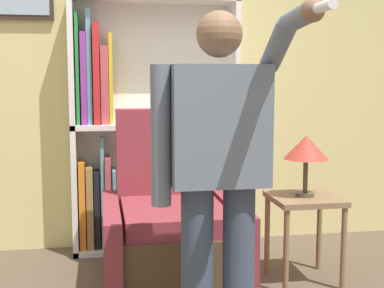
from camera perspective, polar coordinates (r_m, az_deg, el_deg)
The scene contains 6 objects.
wall_back at distance 4.26m, azimuth -5.68°, elevation 7.95°, with size 8.00×0.11×2.80m.
bookcase at distance 4.12m, azimuth -6.21°, elevation 1.23°, with size 1.27×0.28×1.94m.
armchair at distance 3.45m, azimuth -2.24°, elevation -9.53°, with size 0.86×0.91×1.13m.
person_standing at distance 2.43m, azimuth 2.87°, elevation -2.44°, with size 0.59×0.78×1.63m.
side_table at distance 3.59m, azimuth 11.91°, elevation -7.03°, with size 0.43×0.43×0.57m.
table_lamp at distance 3.52m, azimuth 12.08°, elevation -0.53°, with size 0.29×0.29×0.40m.
Camera 1 is at (-0.32, -2.22, 1.34)m, focal length 50.00 mm.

